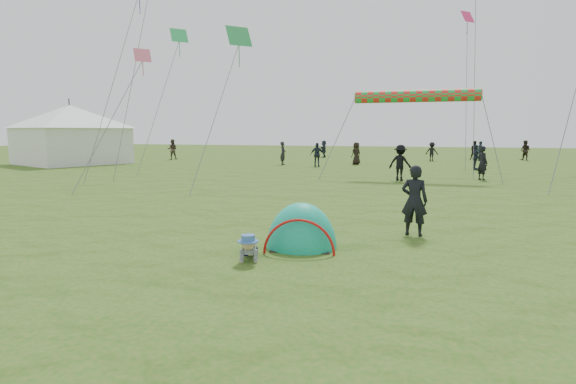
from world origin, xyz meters
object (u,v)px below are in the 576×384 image
(popup_tent, at_px, (301,248))
(event_marquee, at_px, (71,132))
(crawling_toddler, at_px, (249,246))
(standing_adult, at_px, (414,201))

(popup_tent, bearing_deg, event_marquee, 130.82)
(crawling_toddler, relative_size, popup_tent, 0.38)
(crawling_toddler, distance_m, event_marquee, 30.70)
(event_marquee, bearing_deg, popup_tent, -17.30)
(crawling_toddler, distance_m, popup_tent, 1.43)
(popup_tent, xyz_separation_m, standing_adult, (2.23, 1.89, 0.84))
(popup_tent, height_order, standing_adult, standing_adult)
(event_marquee, bearing_deg, crawling_toddler, -19.89)
(crawling_toddler, xyz_separation_m, standing_adult, (2.93, 3.10, 0.56))
(popup_tent, relative_size, event_marquee, 0.28)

